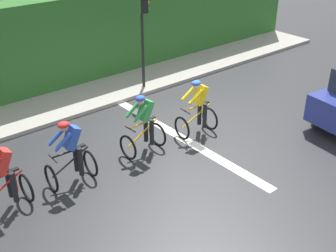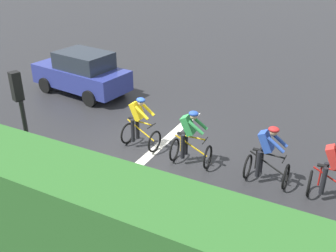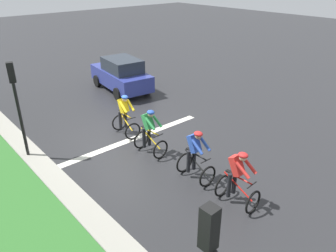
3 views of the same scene
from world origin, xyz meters
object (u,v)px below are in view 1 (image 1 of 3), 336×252
at_px(cyclist_lead, 2,179).
at_px(cyclist_mid, 144,125).
at_px(cyclist_second, 71,154).
at_px(cyclist_fourth, 198,109).
at_px(traffic_light_near_crossing, 144,27).

distance_m(cyclist_lead, cyclist_mid, 3.77).
distance_m(cyclist_second, cyclist_mid, 2.16).
bearing_deg(cyclist_fourth, traffic_light_near_crossing, -12.76).
bearing_deg(cyclist_mid, traffic_light_near_crossing, -37.28).
height_order(cyclist_second, cyclist_mid, same).
distance_m(cyclist_lead, cyclist_fourth, 5.54).
distance_m(cyclist_lead, traffic_light_near_crossing, 7.35).
distance_m(cyclist_second, traffic_light_near_crossing, 6.02).
relative_size(cyclist_fourth, traffic_light_near_crossing, 0.50).
xyz_separation_m(cyclist_fourth, traffic_light_near_crossing, (3.55, -0.80, 1.43)).
height_order(cyclist_mid, cyclist_fourth, same).
bearing_deg(cyclist_lead, cyclist_fourth, -91.18).
distance_m(cyclist_lead, cyclist_second, 1.61).
height_order(cyclist_mid, traffic_light_near_crossing, traffic_light_near_crossing).
distance_m(cyclist_second, cyclist_fourth, 3.93).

